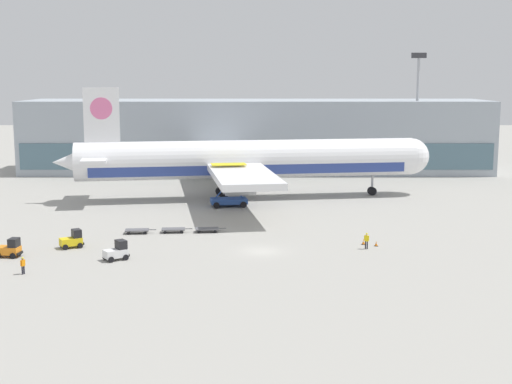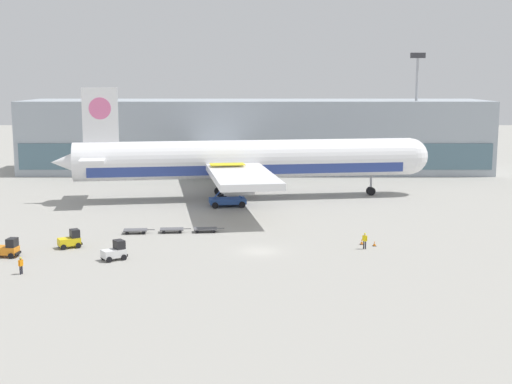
# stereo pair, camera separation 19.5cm
# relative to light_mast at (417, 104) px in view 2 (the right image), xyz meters

# --- Properties ---
(ground_plane) EXTENTS (400.00, 400.00, 0.00)m
(ground_plane) POSITION_rel_light_mast_xyz_m (-30.10, -61.55, -13.33)
(ground_plane) COLOR #9E9B93
(terminal_building) EXTENTS (90.00, 18.20, 14.00)m
(terminal_building) POSITION_rel_light_mast_xyz_m (-30.56, 4.65, -6.34)
(terminal_building) COLOR #9EA8B2
(terminal_building) RESTS_ON ground_plane
(light_mast) EXTENTS (2.80, 0.50, 22.99)m
(light_mast) POSITION_rel_light_mast_xyz_m (0.00, 0.00, 0.00)
(light_mast) COLOR #9EA0A5
(light_mast) RESTS_ON ground_plane
(airplane_main) EXTENTS (57.82, 48.66, 17.00)m
(airplane_main) POSITION_rel_light_mast_xyz_m (-32.58, -27.90, -7.49)
(airplane_main) COLOR white
(airplane_main) RESTS_ON ground_plane
(scissor_lift_loader) EXTENTS (5.59, 4.04, 6.18)m
(scissor_lift_loader) POSITION_rel_light_mast_xyz_m (-34.59, -34.65, -11.03)
(scissor_lift_loader) COLOR #284C99
(scissor_lift_loader) RESTS_ON ground_plane
(baggage_tug_foreground) EXTENTS (2.60, 1.90, 2.00)m
(baggage_tug_foreground) POSITION_rel_light_mast_xyz_m (-56.30, -63.93, -12.45)
(baggage_tug_foreground) COLOR orange
(baggage_tug_foreground) RESTS_ON ground_plane
(baggage_tug_mid) EXTENTS (2.81, 2.50, 2.00)m
(baggage_tug_mid) POSITION_rel_light_mast_xyz_m (-50.82, -59.85, -12.45)
(baggage_tug_mid) COLOR yellow
(baggage_tug_mid) RESTS_ON ground_plane
(baggage_tug_far) EXTENTS (2.81, 2.61, 2.00)m
(baggage_tug_far) POSITION_rel_light_mast_xyz_m (-44.92, -65.10, -12.45)
(baggage_tug_far) COLOR silver
(baggage_tug_far) RESTS_ON ground_plane
(baggage_dolly_lead) EXTENTS (3.76, 1.75, 0.48)m
(baggage_dolly_lead) POSITION_rel_light_mast_xyz_m (-44.91, -52.71, -12.94)
(baggage_dolly_lead) COLOR #56565B
(baggage_dolly_lead) RESTS_ON ground_plane
(baggage_dolly_second) EXTENTS (3.76, 1.75, 0.48)m
(baggage_dolly_second) POSITION_rel_light_mast_xyz_m (-40.61, -52.19, -12.94)
(baggage_dolly_second) COLOR #56565B
(baggage_dolly_second) RESTS_ON ground_plane
(baggage_dolly_third) EXTENTS (3.76, 1.75, 0.48)m
(baggage_dolly_third) POSITION_rel_light_mast_xyz_m (-36.56, -51.96, -12.94)
(baggage_dolly_third) COLOR #56565B
(baggage_dolly_third) RESTS_ON ground_plane
(ground_crew_near) EXTENTS (0.52, 0.36, 1.79)m
(ground_crew_near) POSITION_rel_light_mast_xyz_m (-18.60, -60.48, -12.27)
(ground_crew_near) COLOR black
(ground_crew_near) RESTS_ON ground_plane
(ground_crew_far) EXTENTS (0.38, 0.50, 1.68)m
(ground_crew_far) POSITION_rel_light_mast_xyz_m (-52.82, -70.52, -12.35)
(ground_crew_far) COLOR black
(ground_crew_far) RESTS_ON ground_plane
(traffic_cone_near) EXTENTS (0.40, 0.40, 0.66)m
(traffic_cone_near) POSITION_rel_light_mast_xyz_m (-18.61, -58.40, -13.01)
(traffic_cone_near) COLOR black
(traffic_cone_near) RESTS_ON ground_plane
(traffic_cone_far) EXTENTS (0.40, 0.40, 0.56)m
(traffic_cone_far) POSITION_rel_light_mast_xyz_m (-17.31, -59.15, -13.05)
(traffic_cone_far) COLOR black
(traffic_cone_far) RESTS_ON ground_plane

